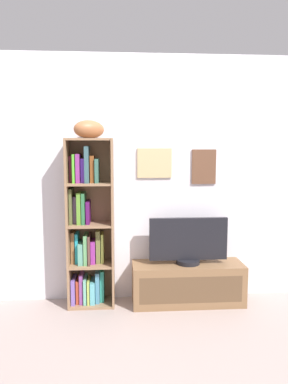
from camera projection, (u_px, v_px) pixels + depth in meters
name	position (u px, v px, depth m)	size (l,w,h in m)	color
ground	(153.00, 363.00, 2.52)	(5.20, 5.20, 0.04)	gray
back_wall	(143.00, 179.00, 3.49)	(4.80, 0.08, 2.35)	silver
bookshelf	(88.00, 229.00, 3.37)	(0.43, 0.28, 1.56)	#8D6A4C
football	(89.00, 129.00, 3.23)	(0.29, 0.16, 0.16)	#965935
tv_stand	(188.00, 283.00, 3.43)	(1.05, 0.35, 0.39)	brown
television	(188.00, 241.00, 3.38)	(0.74, 0.22, 0.44)	black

